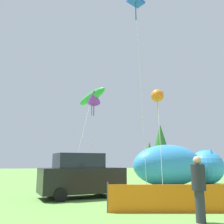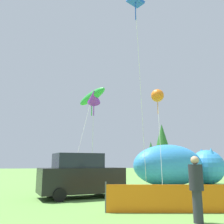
% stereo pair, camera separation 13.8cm
% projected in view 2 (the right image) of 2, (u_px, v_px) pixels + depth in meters
% --- Properties ---
extents(ground_plane, '(120.00, 120.00, 0.00)m').
position_uv_depth(ground_plane, '(174.00, 202.00, 10.42)').
color(ground_plane, '#609342').
extents(parked_car, '(4.23, 2.60, 2.06)m').
position_uv_depth(parked_car, '(80.00, 176.00, 11.95)').
color(parked_car, black).
rests_on(parked_car, ground).
extents(inflatable_cat, '(7.89, 4.34, 2.85)m').
position_uv_depth(inflatable_cat, '(179.00, 167.00, 17.71)').
color(inflatable_cat, '#338CD8').
rests_on(inflatable_cat, ground).
extents(spectator_in_blue_shirt, '(0.40, 0.40, 1.82)m').
position_uv_depth(spectator_in_blue_shirt, '(196.00, 186.00, 7.04)').
color(spectator_in_blue_shirt, '#2D2D38').
rests_on(spectator_in_blue_shirt, ground).
extents(kite_green_fish, '(2.49, 3.89, 6.59)m').
position_uv_depth(kite_green_fish, '(92.00, 97.00, 16.77)').
color(kite_green_fish, silver).
rests_on(kite_green_fish, ground).
extents(kite_blue_box, '(1.11, 1.13, 11.94)m').
position_uv_depth(kite_blue_box, '(136.00, 6.00, 15.77)').
color(kite_blue_box, silver).
rests_on(kite_blue_box, ground).
extents(kite_purple_delta, '(1.02, 1.92, 6.56)m').
position_uv_depth(kite_purple_delta, '(94.00, 97.00, 16.44)').
color(kite_purple_delta, silver).
rests_on(kite_purple_delta, ground).
extents(kite_orange_flower, '(1.28, 2.71, 6.54)m').
position_uv_depth(kite_orange_flower, '(157.00, 96.00, 16.99)').
color(kite_orange_flower, silver).
rests_on(kite_orange_flower, ground).
extents(horizon_tree_east, '(2.29, 2.29, 5.46)m').
position_uv_depth(horizon_tree_east, '(151.00, 153.00, 47.08)').
color(horizon_tree_east, brown).
rests_on(horizon_tree_east, ground).
extents(horizon_tree_mid, '(3.91, 3.91, 9.34)m').
position_uv_depth(horizon_tree_mid, '(162.00, 142.00, 50.58)').
color(horizon_tree_mid, brown).
rests_on(horizon_tree_mid, ground).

